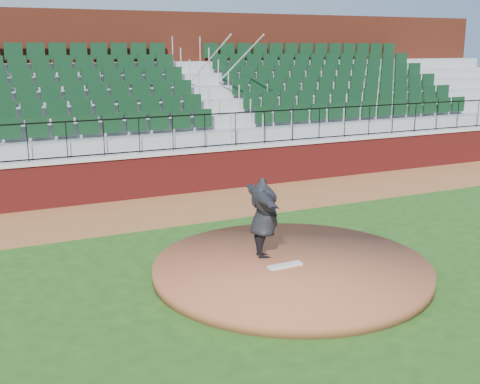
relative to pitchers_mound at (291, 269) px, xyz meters
name	(u,v)px	position (x,y,z in m)	size (l,w,h in m)	color
ground	(274,274)	(-0.28, 0.19, -0.12)	(90.00, 90.00, 0.00)	#204A15
warning_track	(177,208)	(-0.28, 5.59, -0.12)	(34.00, 3.20, 0.01)	brown
field_wall	(158,175)	(-0.28, 7.19, 0.47)	(34.00, 0.35, 1.20)	maroon
wall_cap	(157,153)	(-0.28, 7.19, 1.12)	(34.00, 0.45, 0.10)	#B7B7B7
wall_railing	(156,135)	(-0.28, 7.19, 1.67)	(34.00, 0.05, 1.00)	black
seating_stands	(129,108)	(-0.28, 9.91, 2.18)	(34.00, 5.10, 4.60)	gray
concourse_wall	(107,89)	(-0.28, 12.71, 2.62)	(34.00, 0.50, 5.50)	maroon
pitchers_mound	(291,269)	(0.00, 0.00, 0.00)	(5.29, 5.29, 0.25)	brown
pitching_rubber	(285,266)	(-0.22, -0.14, 0.15)	(0.68, 0.17, 0.05)	silver
pitcher	(264,218)	(-0.32, 0.54, 0.92)	(1.96, 0.53, 1.59)	black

